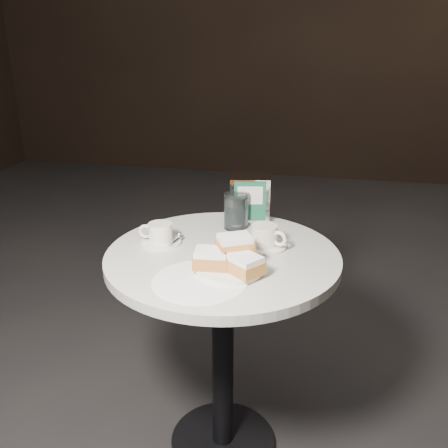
% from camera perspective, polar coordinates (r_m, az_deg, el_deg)
% --- Properties ---
extents(ground, '(7.00, 7.00, 0.00)m').
position_cam_1_polar(ground, '(1.92, -0.14, -23.90)').
color(ground, black).
rests_on(ground, ground).
extents(cafe_table, '(0.70, 0.70, 0.74)m').
position_cam_1_polar(cafe_table, '(1.58, -0.15, -9.85)').
color(cafe_table, black).
rests_on(cafe_table, ground).
extents(sugar_spill, '(0.32, 0.32, 0.00)m').
position_cam_1_polar(sugar_spill, '(1.33, -2.81, -6.52)').
color(sugar_spill, white).
rests_on(sugar_spill, cafe_table).
extents(beignet_plate, '(0.23, 0.23, 0.09)m').
position_cam_1_polar(beignet_plate, '(1.37, 0.66, -4.11)').
color(beignet_plate, white).
rests_on(beignet_plate, cafe_table).
extents(coffee_cup_left, '(0.14, 0.14, 0.07)m').
position_cam_1_polar(coffee_cup_left, '(1.55, -7.30, -1.23)').
color(coffee_cup_left, white).
rests_on(coffee_cup_left, cafe_table).
extents(coffee_cup_right, '(0.18, 0.18, 0.07)m').
position_cam_1_polar(coffee_cup_right, '(1.52, 4.68, -1.59)').
color(coffee_cup_right, white).
rests_on(coffee_cup_right, cafe_table).
extents(water_glass_left, '(0.09, 0.09, 0.12)m').
position_cam_1_polar(water_glass_left, '(1.65, 1.27, 1.43)').
color(water_glass_left, white).
rests_on(water_glass_left, cafe_table).
extents(water_glass_right, '(0.10, 0.10, 0.12)m').
position_cam_1_polar(water_glass_right, '(1.66, 1.58, 1.53)').
color(water_glass_right, white).
rests_on(water_glass_right, cafe_table).
extents(napkin_dispenser, '(0.15, 0.13, 0.16)m').
position_cam_1_polar(napkin_dispenser, '(1.72, 2.93, 3.02)').
color(napkin_dispenser, silver).
rests_on(napkin_dispenser, cafe_table).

